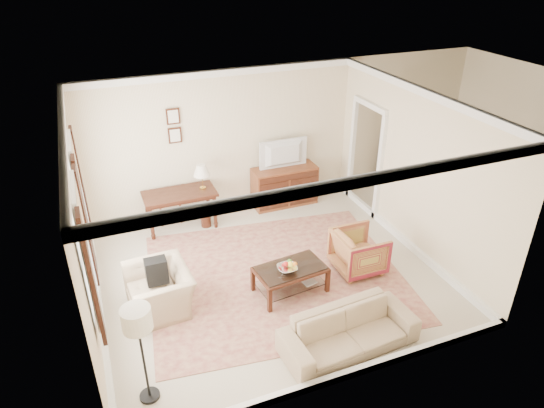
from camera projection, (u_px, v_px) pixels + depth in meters
room_shell at (267, 136)px, 7.04m from camera, size 5.51×5.01×2.91m
annex_bedroom at (442, 185)px, 10.45m from camera, size 3.00×2.70×2.90m
window_front at (85, 252)px, 6.03m from camera, size 0.12×1.56×1.80m
window_rear at (80, 197)px, 7.34m from camera, size 0.12×1.56×1.80m
doorway at (365, 159)px, 9.81m from camera, size 0.10×1.12×2.25m
rug at (275, 276)px, 8.14m from camera, size 4.52×4.01×0.01m
writing_desk at (180, 198)px, 9.27m from camera, size 1.38×0.69×0.75m
desk_chair at (168, 197)px, 9.55m from camera, size 0.46×0.46×1.05m
desk_lamp at (202, 177)px, 9.24m from camera, size 0.32×0.32×0.50m
framed_prints at (174, 126)px, 9.02m from camera, size 0.25×0.04×0.68m
sideboard at (284, 186)px, 10.23m from camera, size 1.35×0.52×0.83m
tv at (285, 146)px, 9.78m from camera, size 0.98×0.57×0.13m
coffee_table at (290, 273)px, 7.64m from camera, size 1.16×0.75×0.47m
fruit_bowl at (287, 268)px, 7.49m from camera, size 0.42×0.42×0.10m
book_a at (278, 282)px, 7.72m from camera, size 0.23×0.21×0.38m
book_b at (302, 282)px, 7.72m from camera, size 0.28×0.07×0.38m
striped_armchair at (359, 250)px, 8.14m from camera, size 0.74×0.79×0.80m
club_armchair at (159, 284)px, 7.25m from camera, size 0.74×1.07×0.90m
backpack at (156, 268)px, 7.17m from camera, size 0.31×0.37×0.40m
sofa at (349, 326)px, 6.56m from camera, size 1.93×0.69×0.74m
floor_lamp at (138, 326)px, 5.44m from camera, size 0.34×0.34×1.40m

